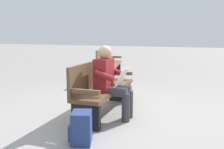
{
  "coord_description": "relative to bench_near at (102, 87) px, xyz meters",
  "views": [
    {
      "loc": [
        3.99,
        1.46,
        1.39
      ],
      "look_at": [
        0.1,
        0.15,
        0.7
      ],
      "focal_mm": 40.69,
      "sensor_mm": 36.0,
      "label": 1
    }
  ],
  "objects": [
    {
      "name": "person_seated",
      "position": [
        0.21,
        0.23,
        0.17
      ],
      "size": [
        0.57,
        0.58,
        1.18
      ],
      "rotation": [
        0.0,
        0.0,
        -0.01
      ],
      "color": "maroon",
      "rests_on": "ground"
    },
    {
      "name": "backpack",
      "position": [
        1.25,
        0.2,
        -0.26
      ],
      "size": [
        0.35,
        0.34,
        0.41
      ],
      "rotation": [
        0.0,
        0.0,
        3.45
      ],
      "color": "navy",
      "rests_on": "ground"
    },
    {
      "name": "bench_far",
      "position": [
        -3.09,
        -0.99,
        0.0
      ],
      "size": [
        1.86,
        0.78,
        0.9
      ],
      "rotation": [
        0.0,
        0.0,
        0.17
      ],
      "color": "brown",
      "rests_on": "ground"
    },
    {
      "name": "bench_near",
      "position": [
        0.0,
        0.0,
        0.0
      ],
      "size": [
        1.81,
        0.5,
        0.9
      ],
      "rotation": [
        0.0,
        0.0,
        -0.01
      ],
      "color": "brown",
      "rests_on": "ground"
    },
    {
      "name": "ground_plane",
      "position": [
        0.0,
        0.07,
        -0.46
      ],
      "size": [
        40.0,
        40.0,
        0.0
      ],
      "primitive_type": "plane",
      "color": "gray"
    }
  ]
}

